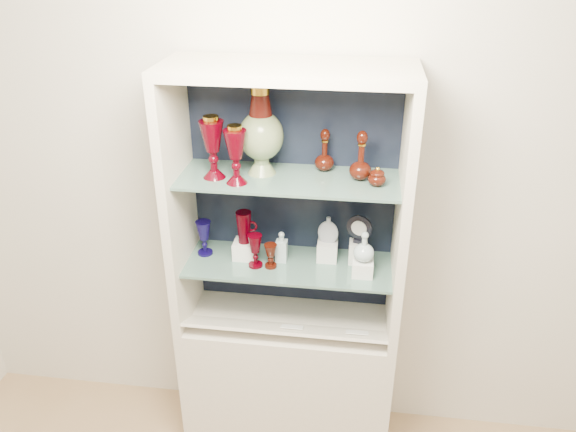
# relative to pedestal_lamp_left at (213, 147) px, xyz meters

# --- Properties ---
(wall_back) EXTENTS (3.50, 0.02, 2.80)m
(wall_back) POSITION_rel_pedestal_lamp_left_xyz_m (0.31, 0.24, -0.20)
(wall_back) COLOR beige
(wall_back) RESTS_ON ground
(cabinet_base) EXTENTS (1.00, 0.40, 0.75)m
(cabinet_base) POSITION_rel_pedestal_lamp_left_xyz_m (0.31, 0.02, -1.23)
(cabinet_base) COLOR beige
(cabinet_base) RESTS_ON ground
(cabinet_back_panel) EXTENTS (0.98, 0.02, 1.15)m
(cabinet_back_panel) POSITION_rel_pedestal_lamp_left_xyz_m (0.31, 0.21, -0.28)
(cabinet_back_panel) COLOR black
(cabinet_back_panel) RESTS_ON cabinet_base
(cabinet_side_left) EXTENTS (0.04, 0.40, 1.15)m
(cabinet_side_left) POSITION_rel_pedestal_lamp_left_xyz_m (-0.17, 0.02, -0.28)
(cabinet_side_left) COLOR beige
(cabinet_side_left) RESTS_ON cabinet_base
(cabinet_side_right) EXTENTS (0.04, 0.40, 1.15)m
(cabinet_side_right) POSITION_rel_pedestal_lamp_left_xyz_m (0.79, 0.02, -0.28)
(cabinet_side_right) COLOR beige
(cabinet_side_right) RESTS_ON cabinet_base
(cabinet_top_cap) EXTENTS (1.00, 0.40, 0.04)m
(cabinet_top_cap) POSITION_rel_pedestal_lamp_left_xyz_m (0.31, 0.02, 0.32)
(cabinet_top_cap) COLOR beige
(cabinet_top_cap) RESTS_ON cabinet_side_left
(shelf_lower) EXTENTS (0.92, 0.34, 0.01)m
(shelf_lower) POSITION_rel_pedestal_lamp_left_xyz_m (0.31, 0.04, -0.56)
(shelf_lower) COLOR slate
(shelf_lower) RESTS_ON cabinet_side_left
(shelf_upper) EXTENTS (0.92, 0.34, 0.01)m
(shelf_upper) POSITION_rel_pedestal_lamp_left_xyz_m (0.31, 0.04, -0.14)
(shelf_upper) COLOR slate
(shelf_upper) RESTS_ON cabinet_side_left
(label_ledge) EXTENTS (0.92, 0.17, 0.09)m
(label_ledge) POSITION_rel_pedestal_lamp_left_xyz_m (0.31, -0.09, -0.82)
(label_ledge) COLOR beige
(label_ledge) RESTS_ON cabinet_base
(label_card_0) EXTENTS (0.10, 0.06, 0.03)m
(label_card_0) POSITION_rel_pedestal_lamp_left_xyz_m (0.34, -0.09, -0.81)
(label_card_0) COLOR white
(label_card_0) RESTS_ON label_ledge
(label_card_1) EXTENTS (0.10, 0.06, 0.03)m
(label_card_1) POSITION_rel_pedestal_lamp_left_xyz_m (0.63, -0.09, -0.81)
(label_card_1) COLOR white
(label_card_1) RESTS_ON label_ledge
(pedestal_lamp_left) EXTENTS (0.10, 0.10, 0.26)m
(pedestal_lamp_left) POSITION_rel_pedestal_lamp_left_xyz_m (0.00, 0.00, 0.00)
(pedestal_lamp_left) COLOR #410009
(pedestal_lamp_left) RESTS_ON shelf_upper
(pedestal_lamp_right) EXTENTS (0.10, 0.10, 0.24)m
(pedestal_lamp_right) POSITION_rel_pedestal_lamp_left_xyz_m (0.11, -0.05, -0.01)
(pedestal_lamp_right) COLOR #410009
(pedestal_lamp_right) RESTS_ON shelf_upper
(enamel_urn) EXTENTS (0.20, 0.20, 0.38)m
(enamel_urn) POSITION_rel_pedestal_lamp_left_xyz_m (0.19, 0.07, 0.06)
(enamel_urn) COLOR #12471A
(enamel_urn) RESTS_ON shelf_upper
(ruby_decanter_a) EXTENTS (0.11, 0.11, 0.24)m
(ruby_decanter_a) POSITION_rel_pedestal_lamp_left_xyz_m (0.60, 0.06, -0.01)
(ruby_decanter_a) COLOR #431107
(ruby_decanter_a) RESTS_ON shelf_upper
(ruby_decanter_b) EXTENTS (0.09, 0.09, 0.20)m
(ruby_decanter_b) POSITION_rel_pedestal_lamp_left_xyz_m (0.45, 0.14, -0.03)
(ruby_decanter_b) COLOR #431107
(ruby_decanter_b) RESTS_ON shelf_upper
(lidded_bowl) EXTENTS (0.09, 0.09, 0.08)m
(lidded_bowl) POSITION_rel_pedestal_lamp_left_xyz_m (0.67, 0.00, -0.09)
(lidded_bowl) COLOR #431107
(lidded_bowl) RESTS_ON shelf_upper
(cobalt_goblet) EXTENTS (0.07, 0.07, 0.17)m
(cobalt_goblet) POSITION_rel_pedestal_lamp_left_xyz_m (-0.09, 0.07, -0.47)
(cobalt_goblet) COLOR #100743
(cobalt_goblet) RESTS_ON shelf_lower
(ruby_goblet_tall) EXTENTS (0.07, 0.07, 0.16)m
(ruby_goblet_tall) POSITION_rel_pedestal_lamp_left_xyz_m (0.16, -0.01, -0.47)
(ruby_goblet_tall) COLOR #410009
(ruby_goblet_tall) RESTS_ON shelf_lower
(ruby_goblet_small) EXTENTS (0.07, 0.07, 0.11)m
(ruby_goblet_small) POSITION_rel_pedestal_lamp_left_xyz_m (0.23, -0.01, -0.50)
(ruby_goblet_small) COLOR #431107
(ruby_goblet_small) RESTS_ON shelf_lower
(riser_ruby_pitcher) EXTENTS (0.10, 0.10, 0.08)m
(riser_ruby_pitcher) POSITION_rel_pedestal_lamp_left_xyz_m (0.10, 0.06, -0.51)
(riser_ruby_pitcher) COLOR silver
(riser_ruby_pitcher) RESTS_ON shelf_lower
(ruby_pitcher) EXTENTS (0.11, 0.07, 0.15)m
(ruby_pitcher) POSITION_rel_pedestal_lamp_left_xyz_m (0.10, 0.06, -0.40)
(ruby_pitcher) COLOR #410009
(ruby_pitcher) RESTS_ON riser_ruby_pitcher
(clear_square_bottle) EXTENTS (0.05, 0.05, 0.15)m
(clear_square_bottle) POSITION_rel_pedestal_lamp_left_xyz_m (0.27, 0.06, -0.48)
(clear_square_bottle) COLOR #A6BEC4
(clear_square_bottle) RESTS_ON shelf_lower
(riser_flat_flask) EXTENTS (0.09, 0.09, 0.09)m
(riser_flat_flask) POSITION_rel_pedestal_lamp_left_xyz_m (0.48, 0.10, -0.51)
(riser_flat_flask) COLOR silver
(riser_flat_flask) RESTS_ON shelf_lower
(flat_flask) EXTENTS (0.10, 0.05, 0.13)m
(flat_flask) POSITION_rel_pedestal_lamp_left_xyz_m (0.48, 0.10, -0.40)
(flat_flask) COLOR #A0A6B3
(flat_flask) RESTS_ON riser_flat_flask
(riser_clear_round_decanter) EXTENTS (0.09, 0.09, 0.07)m
(riser_clear_round_decanter) POSITION_rel_pedestal_lamp_left_xyz_m (0.64, -0.01, -0.52)
(riser_clear_round_decanter) COLOR silver
(riser_clear_round_decanter) RESTS_ON shelf_lower
(clear_round_decanter) EXTENTS (0.10, 0.10, 0.13)m
(clear_round_decanter) POSITION_rel_pedestal_lamp_left_xyz_m (0.64, -0.01, -0.41)
(clear_round_decanter) COLOR #A6BEC4
(clear_round_decanter) RESTS_ON riser_clear_round_decanter
(riser_cameo_medallion) EXTENTS (0.08, 0.08, 0.10)m
(riser_cameo_medallion) POSITION_rel_pedestal_lamp_left_xyz_m (0.62, 0.09, -0.50)
(riser_cameo_medallion) COLOR silver
(riser_cameo_medallion) RESTS_ON shelf_lower
(cameo_medallion) EXTENTS (0.12, 0.07, 0.14)m
(cameo_medallion) POSITION_rel_pedestal_lamp_left_xyz_m (0.62, 0.09, -0.38)
(cameo_medallion) COLOR black
(cameo_medallion) RESTS_ON riser_cameo_medallion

